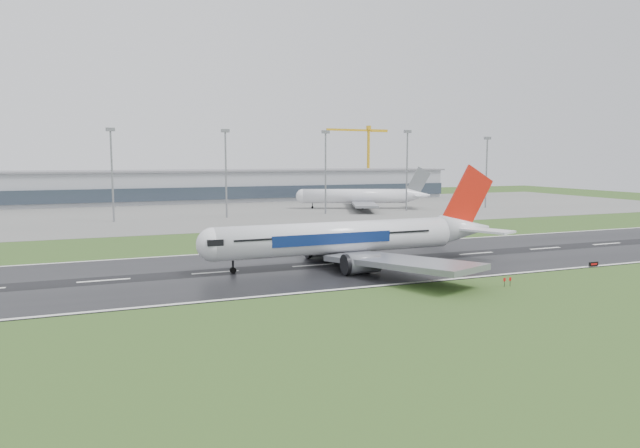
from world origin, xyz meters
name	(u,v)px	position (x,y,z in m)	size (l,w,h in m)	color
ground	(400,259)	(0.00, 0.00, 0.00)	(520.00, 520.00, 0.00)	#2D4C1B
runway	(400,259)	(0.00, 0.00, 0.05)	(400.00, 45.00, 0.10)	black
apron	(251,210)	(0.00, 125.00, 0.04)	(400.00, 130.00, 0.08)	slate
terminal	(221,186)	(0.00, 185.00, 7.50)	(240.00, 36.00, 15.00)	gray
main_airliner	(357,217)	(-11.11, -1.99, 9.76)	(65.47, 62.35, 19.33)	white
parked_airliner	(361,188)	(46.51, 116.73, 8.72)	(58.94, 54.87, 17.28)	silver
tower_crane	(368,160)	(91.34, 200.00, 20.47)	(41.18, 2.25, 40.93)	gold
runway_sign	(594,264)	(31.92, -22.08, 0.52)	(2.30, 0.26, 1.04)	black
floodmast_1	(112,177)	(-54.79, 100.00, 15.37)	(0.64, 0.64, 30.73)	gray
floodmast_2	(226,175)	(-15.78, 100.00, 15.48)	(0.64, 0.64, 30.97)	gray
floodmast_3	(326,174)	(23.34, 100.00, 15.60)	(0.64, 0.64, 31.20)	gray
floodmast_4	(407,172)	(59.49, 100.00, 15.97)	(0.64, 0.64, 31.95)	gray
floodmast_5	(486,174)	(99.23, 100.00, 14.88)	(0.64, 0.64, 29.77)	gray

